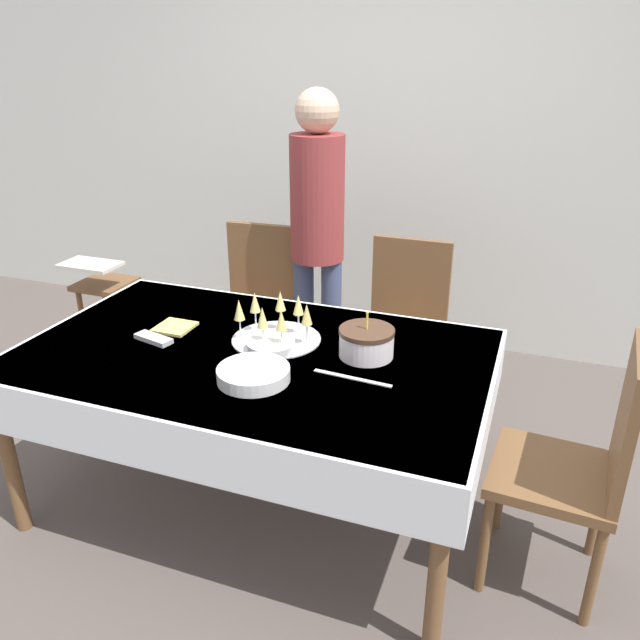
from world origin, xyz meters
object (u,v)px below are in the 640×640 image
(dining_chair_right_end, at_px, (582,460))
(plate_stack_main, at_px, (254,374))
(dining_chair_far_left, at_px, (257,306))
(champagne_tray, at_px, (275,323))
(person_standing, at_px, (317,222))
(high_chair, at_px, (104,296))
(plate_stack_dessert, at_px, (271,346))
(birthday_cake, at_px, (366,342))
(dining_chair_far_right, at_px, (403,327))

(dining_chair_right_end, xyz_separation_m, plate_stack_main, (-1.14, -0.20, 0.22))
(dining_chair_far_left, xyz_separation_m, champagne_tray, (0.46, -0.76, 0.28))
(person_standing, bearing_deg, champagne_tray, -80.74)
(plate_stack_main, xyz_separation_m, high_chair, (-1.50, 1.03, -0.27))
(plate_stack_main, bearing_deg, dining_chair_far_left, 115.39)
(person_standing, bearing_deg, high_chair, -172.73)
(dining_chair_right_end, height_order, plate_stack_dessert, dining_chair_right_end)
(dining_chair_right_end, bearing_deg, champagne_tray, 173.73)
(dining_chair_right_end, relative_size, birthday_cake, 4.51)
(birthday_cake, xyz_separation_m, plate_stack_main, (-0.32, -0.33, -0.03))
(dining_chair_right_end, bearing_deg, plate_stack_dessert, 178.38)
(birthday_cake, distance_m, plate_stack_main, 0.46)
(plate_stack_main, distance_m, person_standing, 1.24)
(dining_chair_far_right, bearing_deg, champagne_tray, -115.87)
(dining_chair_far_right, distance_m, person_standing, 0.70)
(dining_chair_far_right, height_order, plate_stack_main, dining_chair_far_right)
(champagne_tray, relative_size, plate_stack_dessert, 1.93)
(birthday_cake, bearing_deg, champagne_tray, 178.87)
(high_chair, bearing_deg, dining_chair_far_left, 3.28)
(dining_chair_far_left, xyz_separation_m, high_chair, (-0.98, -0.06, -0.05))
(champagne_tray, height_order, person_standing, person_standing)
(plate_stack_main, bearing_deg, plate_stack_dessert, 99.42)
(person_standing, bearing_deg, birthday_cake, -58.86)
(plate_stack_main, height_order, plate_stack_dessert, plate_stack_main)
(dining_chair_far_right, height_order, champagne_tray, dining_chair_far_right)
(dining_chair_far_left, relative_size, dining_chair_far_right, 1.00)
(person_standing, bearing_deg, plate_stack_dessert, -80.37)
(champagne_tray, distance_m, person_standing, 0.90)
(plate_stack_dessert, distance_m, person_standing, 1.01)
(birthday_cake, bearing_deg, person_standing, 121.14)
(champagne_tray, relative_size, high_chair, 0.51)
(dining_chair_far_left, xyz_separation_m, plate_stack_main, (0.52, -1.09, 0.22))
(dining_chair_far_right, distance_m, champagne_tray, 0.88)
(dining_chair_far_left, height_order, person_standing, person_standing)
(high_chair, bearing_deg, dining_chair_right_end, -17.52)
(dining_chair_far_right, height_order, person_standing, person_standing)
(plate_stack_main, relative_size, high_chair, 0.37)
(champagne_tray, bearing_deg, plate_stack_dessert, -77.16)
(dining_chair_far_right, relative_size, dining_chair_right_end, 1.00)
(birthday_cake, bearing_deg, plate_stack_dessert, -165.97)
(dining_chair_far_left, bearing_deg, champagne_tray, -58.90)
(birthday_cake, height_order, plate_stack_dessert, birthday_cake)
(birthday_cake, relative_size, person_standing, 0.13)
(high_chair, bearing_deg, plate_stack_main, -34.66)
(dining_chair_right_end, bearing_deg, high_chair, 162.48)
(dining_chair_far_left, distance_m, dining_chair_right_end, 1.88)
(dining_chair_far_right, relative_size, champagne_tray, 2.64)
(dining_chair_far_right, distance_m, high_chair, 1.80)
(dining_chair_far_right, xyz_separation_m, champagne_tray, (-0.37, -0.76, 0.28))
(dining_chair_far_left, relative_size, person_standing, 0.58)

